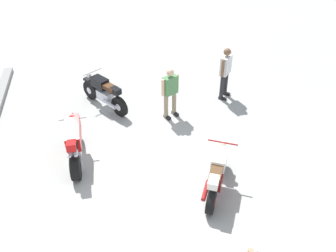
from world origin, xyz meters
TOP-DOWN VIEW (x-y plane):
  - ground_plane at (0.00, 0.00)m, footprint 40.00×40.00m
  - motorcycle_red_sportbike at (1.42, 2.10)m, footprint 1.95×0.70m
  - motorcycle_black_cruiser at (3.80, 1.21)m, footprint 1.78×1.30m
  - motorcycle_cream_vintage at (-0.36, -1.10)m, footprint 1.79×1.09m
  - person_in_green_shirt at (2.89, -0.70)m, footprint 0.46×0.60m
  - person_in_white_shirt at (3.63, -2.66)m, footprint 0.57×0.54m

SIDE VIEW (x-z plane):
  - ground_plane at x=0.00m, z-range 0.00..0.00m
  - motorcycle_cream_vintage at x=-0.36m, z-range -0.05..1.02m
  - motorcycle_black_cruiser at x=3.80m, z-range -0.02..1.06m
  - motorcycle_red_sportbike at x=1.42m, z-range 0.02..1.17m
  - person_in_green_shirt at x=2.89m, z-range 0.10..1.69m
  - person_in_white_shirt at x=3.63m, z-range 0.13..1.85m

